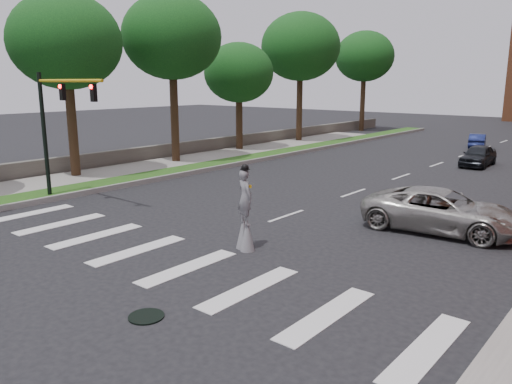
% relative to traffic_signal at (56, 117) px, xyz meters
% --- Properties ---
extents(ground_plane, '(160.00, 160.00, 0.00)m').
position_rel_traffic_signal_xyz_m(ground_plane, '(9.78, -3.00, -4.15)').
color(ground_plane, black).
rests_on(ground_plane, ground).
extents(grass_median, '(2.00, 60.00, 0.25)m').
position_rel_traffic_signal_xyz_m(grass_median, '(-1.72, 17.00, -4.03)').
color(grass_median, '#204A15').
rests_on(grass_median, ground).
extents(median_curb, '(0.20, 60.00, 0.28)m').
position_rel_traffic_signal_xyz_m(median_curb, '(-0.67, 17.00, -4.01)').
color(median_curb, gray).
rests_on(median_curb, ground).
extents(sidewalk_left, '(4.00, 60.00, 0.18)m').
position_rel_traffic_signal_xyz_m(sidewalk_left, '(-4.72, 7.00, -4.06)').
color(sidewalk_left, gray).
rests_on(sidewalk_left, ground).
extents(stone_wall, '(0.50, 56.00, 1.10)m').
position_rel_traffic_signal_xyz_m(stone_wall, '(-7.22, 19.00, -3.60)').
color(stone_wall, '#544F48').
rests_on(stone_wall, ground).
extents(manhole, '(0.90, 0.90, 0.04)m').
position_rel_traffic_signal_xyz_m(manhole, '(12.78, -5.00, -4.13)').
color(manhole, black).
rests_on(manhole, ground).
extents(traffic_signal, '(5.30, 0.23, 6.20)m').
position_rel_traffic_signal_xyz_m(traffic_signal, '(0.00, 0.00, 0.00)').
color(traffic_signal, black).
rests_on(traffic_signal, ground).
extents(stilt_performer, '(0.83, 0.70, 3.04)m').
position_rel_traffic_signal_xyz_m(stilt_performer, '(11.30, 0.50, -2.89)').
color(stilt_performer, '#301F13').
rests_on(stilt_performer, ground).
extents(suv_crossing, '(6.24, 3.35, 1.67)m').
position_rel_traffic_signal_xyz_m(suv_crossing, '(15.79, 7.05, -3.32)').
color(suv_crossing, '#ABA9A2').
rests_on(suv_crossing, ground).
extents(car_near, '(1.85, 4.34, 1.46)m').
position_rel_traffic_signal_xyz_m(car_near, '(12.18, 24.19, -3.42)').
color(car_near, black).
rests_on(car_near, ground).
extents(car_mid, '(2.14, 3.94, 1.23)m').
position_rel_traffic_signal_xyz_m(car_mid, '(9.15, 34.41, -3.54)').
color(car_mid, navy).
rests_on(car_mid, ground).
extents(tree_1, '(6.46, 6.46, 10.77)m').
position_rel_traffic_signal_xyz_m(tree_1, '(-5.34, 3.90, 3.83)').
color(tree_1, '#301F13').
rests_on(tree_1, ground).
extents(tree_2, '(6.81, 6.81, 11.65)m').
position_rel_traffic_signal_xyz_m(tree_2, '(-4.90, 11.55, 4.56)').
color(tree_2, '#301F13').
rests_on(tree_2, ground).
extents(tree_3, '(5.75, 5.75, 8.91)m').
position_rel_traffic_signal_xyz_m(tree_3, '(-5.82, 19.46, 2.28)').
color(tree_3, '#301F13').
rests_on(tree_3, ground).
extents(tree_4, '(7.41, 7.41, 12.08)m').
position_rel_traffic_signal_xyz_m(tree_4, '(-5.53, 27.84, 4.74)').
color(tree_4, '#301F13').
rests_on(tree_4, ground).
extents(tree_5, '(6.76, 6.76, 11.45)m').
position_rel_traffic_signal_xyz_m(tree_5, '(-6.17, 41.73, 4.39)').
color(tree_5, '#301F13').
rests_on(tree_5, ground).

